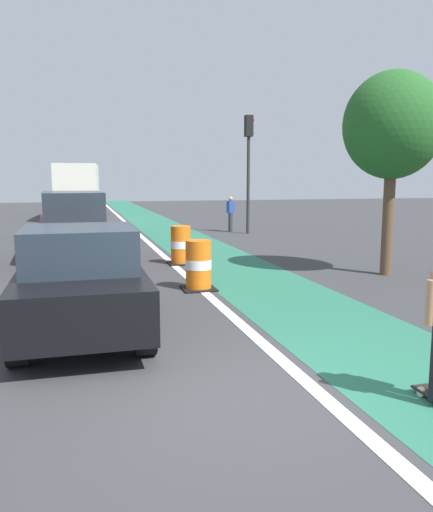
# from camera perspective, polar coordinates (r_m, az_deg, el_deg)

# --- Properties ---
(ground_plane) EXTENTS (100.00, 100.00, 0.00)m
(ground_plane) POSITION_cam_1_polar(r_m,az_deg,el_deg) (5.97, 2.47, -15.29)
(ground_plane) COLOR #38383A
(bike_lane_strip) EXTENTS (2.50, 80.00, 0.01)m
(bike_lane_strip) POSITION_cam_1_polar(r_m,az_deg,el_deg) (17.83, -1.89, 0.84)
(bike_lane_strip) COLOR #286B51
(bike_lane_strip) RESTS_ON ground
(lane_divider_stripe) EXTENTS (0.20, 80.00, 0.01)m
(lane_divider_stripe) POSITION_cam_1_polar(r_m,az_deg,el_deg) (17.55, -6.66, 0.67)
(lane_divider_stripe) COLOR silver
(lane_divider_stripe) RESTS_ON ground
(parked_sedan_nearest) EXTENTS (1.92, 4.10, 1.70)m
(parked_sedan_nearest) POSITION_cam_1_polar(r_m,az_deg,el_deg) (8.21, -14.87, -2.80)
(parked_sedan_nearest) COLOR black
(parked_sedan_nearest) RESTS_ON ground
(parked_suv_second) EXTENTS (2.07, 4.68, 2.04)m
(parked_suv_second) POSITION_cam_1_polar(r_m,az_deg,el_deg) (15.42, -15.63, 3.16)
(parked_suv_second) COLOR maroon
(parked_suv_second) RESTS_ON ground
(parked_sedan_third) EXTENTS (1.92, 4.10, 1.70)m
(parked_sedan_third) POSITION_cam_1_polar(r_m,az_deg,el_deg) (22.39, -16.32, 4.22)
(parked_sedan_third) COLOR navy
(parked_sedan_third) RESTS_ON ground
(traffic_barrel_front) EXTENTS (0.73, 0.73, 1.09)m
(traffic_barrel_front) POSITION_cam_1_polar(r_m,az_deg,el_deg) (11.19, -2.02, -1.08)
(traffic_barrel_front) COLOR orange
(traffic_barrel_front) RESTS_ON ground
(traffic_barrel_mid) EXTENTS (0.73, 0.73, 1.09)m
(traffic_barrel_mid) POSITION_cam_1_polar(r_m,az_deg,el_deg) (14.58, -3.99, 1.17)
(traffic_barrel_mid) COLOR orange
(traffic_barrel_mid) RESTS_ON ground
(delivery_truck_down_block) EXTENTS (2.78, 7.73, 3.23)m
(delivery_truck_down_block) POSITION_cam_1_polar(r_m,az_deg,el_deg) (32.31, -15.07, 7.32)
(delivery_truck_down_block) COLOR silver
(delivery_truck_down_block) RESTS_ON ground
(traffic_light_corner) EXTENTS (0.41, 0.32, 5.10)m
(traffic_light_corner) POSITION_cam_1_polar(r_m,az_deg,el_deg) (22.66, 3.60, 11.35)
(traffic_light_corner) COLOR #2D2D2D
(traffic_light_corner) RESTS_ON ground
(pedestrian_crossing) EXTENTS (0.34, 0.20, 1.61)m
(pedestrian_crossing) POSITION_cam_1_polar(r_m,az_deg,el_deg) (23.48, 1.57, 4.83)
(pedestrian_crossing) COLOR #33333D
(pedestrian_crossing) RESTS_ON ground
(street_tree_sidewalk) EXTENTS (2.40, 2.40, 5.00)m
(street_tree_sidewalk) POSITION_cam_1_polar(r_m,az_deg,el_deg) (13.55, 19.01, 13.46)
(street_tree_sidewalk) COLOR brown
(street_tree_sidewalk) RESTS_ON ground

